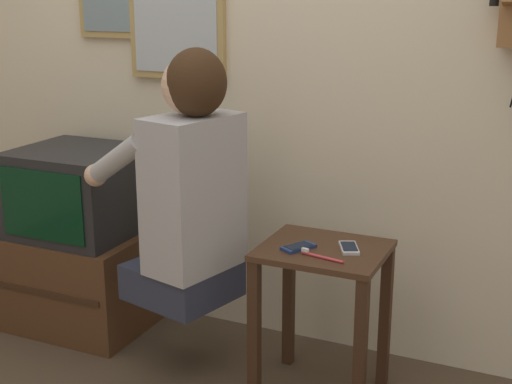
% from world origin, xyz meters
% --- Properties ---
extents(wall_back, '(6.80, 0.05, 2.55)m').
position_xyz_m(wall_back, '(0.00, 0.98, 1.27)').
color(wall_back, beige).
rests_on(wall_back, ground_plane).
extents(side_table, '(0.44, 0.38, 0.59)m').
position_xyz_m(side_table, '(0.45, 0.55, 0.43)').
color(side_table, '#422819').
rests_on(side_table, ground_plane).
extents(person, '(0.60, 0.48, 0.96)m').
position_xyz_m(person, '(-0.06, 0.48, 0.78)').
color(person, '#2D3347').
rests_on(person, ground_plane).
extents(tv_stand, '(0.65, 0.47, 0.44)m').
position_xyz_m(tv_stand, '(-0.75, 0.66, 0.22)').
color(tv_stand, '#51331E').
rests_on(tv_stand, ground_plane).
extents(television, '(0.50, 0.48, 0.38)m').
position_xyz_m(television, '(-0.73, 0.67, 0.63)').
color(television, '#232326').
rests_on(television, tv_stand).
extents(wall_mirror, '(0.45, 0.04, 0.57)m').
position_xyz_m(wall_mirror, '(-0.36, 0.94, 1.39)').
color(wall_mirror, tan).
extents(cell_phone_held, '(0.11, 0.14, 0.01)m').
position_xyz_m(cell_phone_held, '(0.37, 0.50, 0.59)').
color(cell_phone_held, navy).
rests_on(cell_phone_held, side_table).
extents(cell_phone_spare, '(0.11, 0.14, 0.01)m').
position_xyz_m(cell_phone_spare, '(0.54, 0.57, 0.59)').
color(cell_phone_spare, silver).
rests_on(cell_phone_spare, side_table).
extents(toothbrush, '(0.16, 0.04, 0.02)m').
position_xyz_m(toothbrush, '(0.47, 0.44, 0.59)').
color(toothbrush, '#D83F4C').
rests_on(toothbrush, side_table).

